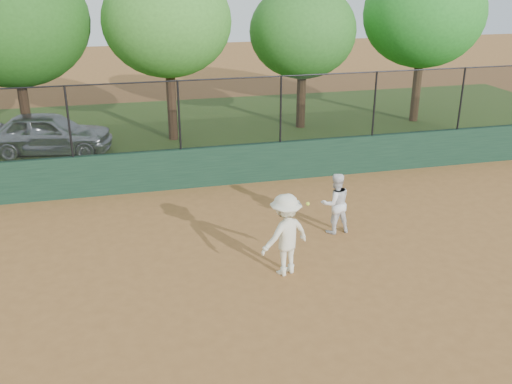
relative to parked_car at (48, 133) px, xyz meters
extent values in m
plane|color=#9C6432|center=(4.58, -10.52, -0.73)|extent=(80.00, 80.00, 0.00)
cube|color=#1A3926|center=(4.58, -4.52, -0.13)|extent=(26.00, 0.20, 1.20)
cube|color=#2E4B17|center=(4.58, 1.48, -0.73)|extent=(36.00, 12.00, 0.01)
imported|color=#A4A9AD|center=(0.00, 0.00, 0.00)|extent=(4.54, 2.52, 1.46)
imported|color=white|center=(7.34, -8.44, 0.03)|extent=(0.78, 0.63, 1.53)
imported|color=#EBE7C7|center=(5.58, -10.09, 0.17)|extent=(1.33, 1.06, 1.80)
sphere|color=#CCF235|center=(5.97, -10.32, 0.93)|extent=(0.08, 0.08, 0.08)
cube|color=black|center=(4.58, -4.52, 1.47)|extent=(26.00, 0.02, 2.00)
cylinder|color=black|center=(4.58, -4.52, 2.45)|extent=(26.00, 0.04, 0.04)
cylinder|color=black|center=(1.08, -4.52, 1.47)|extent=(0.06, 0.06, 2.00)
cylinder|color=black|center=(4.08, -4.52, 1.47)|extent=(0.06, 0.06, 2.00)
cylinder|color=black|center=(7.08, -4.52, 1.47)|extent=(0.06, 0.06, 2.00)
cylinder|color=black|center=(10.08, -4.52, 1.47)|extent=(0.06, 0.06, 2.00)
cylinder|color=black|center=(13.08, -4.52, 1.47)|extent=(0.06, 0.06, 2.00)
cylinder|color=#3C2614|center=(-0.87, 1.52, 0.44)|extent=(0.36, 0.36, 2.33)
ellipsoid|color=#235619|center=(-0.87, 1.52, 3.64)|extent=(5.28, 4.80, 4.56)
cylinder|color=#4C2F1B|center=(4.39, 0.72, 0.55)|extent=(0.36, 0.36, 2.56)
ellipsoid|color=#3B7C27|center=(4.39, 0.72, 3.60)|extent=(4.59, 4.17, 3.96)
cylinder|color=#3C2714|center=(9.63, 1.22, 0.36)|extent=(0.36, 0.36, 2.18)
ellipsoid|color=#2C6621|center=(9.63, 1.22, 3.06)|extent=(4.17, 3.79, 3.60)
cylinder|color=#4B321A|center=(14.64, 1.04, 0.50)|extent=(0.36, 0.36, 2.47)
ellipsoid|color=#247521|center=(14.64, 1.04, 3.65)|extent=(4.94, 4.49, 4.27)
camera|label=1|loc=(2.38, -20.38, 5.40)|focal=40.00mm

